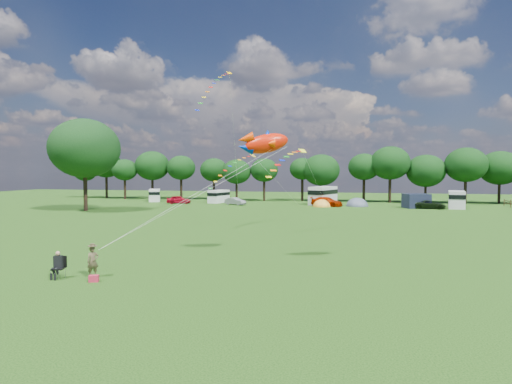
% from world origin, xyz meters
% --- Properties ---
extents(ground_plane, '(180.00, 180.00, 0.00)m').
position_xyz_m(ground_plane, '(0.00, 0.00, 0.00)').
color(ground_plane, black).
rests_on(ground_plane, ground).
extents(tree_line, '(102.98, 10.98, 10.27)m').
position_xyz_m(tree_line, '(5.30, 54.99, 6.35)').
color(tree_line, black).
rests_on(tree_line, ground).
extents(big_tree, '(10.00, 10.00, 13.28)m').
position_xyz_m(big_tree, '(-30.00, 28.00, 9.02)').
color(big_tree, black).
rests_on(big_tree, ground).
extents(car_a, '(4.63, 2.92, 1.44)m').
position_xyz_m(car_a, '(-22.25, 43.56, 0.72)').
color(car_a, '#A70619').
rests_on(car_a, ground).
extents(car_b, '(3.77, 2.61, 1.25)m').
position_xyz_m(car_b, '(-11.81, 43.31, 0.62)').
color(car_b, gray).
rests_on(car_b, ground).
extents(car_c, '(5.50, 3.89, 1.52)m').
position_xyz_m(car_c, '(3.56, 43.96, 0.76)').
color(car_c, '#A52400').
rests_on(car_c, ground).
extents(car_d, '(5.03, 2.76, 1.31)m').
position_xyz_m(car_d, '(19.14, 42.75, 0.65)').
color(car_d, black).
rests_on(car_d, ground).
extents(campervan_a, '(3.81, 5.13, 2.31)m').
position_xyz_m(campervan_a, '(-29.12, 48.10, 1.24)').
color(campervan_a, silver).
rests_on(campervan_a, ground).
extents(campervan_b, '(3.03, 5.03, 2.30)m').
position_xyz_m(campervan_b, '(-16.14, 47.55, 1.24)').
color(campervan_b, white).
rests_on(campervan_b, ground).
extents(campervan_c, '(4.76, 6.87, 3.10)m').
position_xyz_m(campervan_c, '(2.70, 47.29, 1.67)').
color(campervan_c, silver).
rests_on(campervan_c, ground).
extents(campervan_d, '(3.26, 5.78, 2.67)m').
position_xyz_m(campervan_d, '(23.41, 44.79, 1.44)').
color(campervan_d, silver).
rests_on(campervan_d, ground).
extents(tent_orange, '(2.96, 3.25, 2.32)m').
position_xyz_m(tent_orange, '(2.83, 42.78, 0.02)').
color(tent_orange, '#F6A731').
rests_on(tent_orange, ground).
extents(tent_greyblue, '(3.69, 4.04, 2.74)m').
position_xyz_m(tent_greyblue, '(8.41, 45.20, 0.02)').
color(tent_greyblue, '#4B5567').
rests_on(tent_greyblue, ground).
extents(awning_navy, '(4.29, 3.88, 2.22)m').
position_xyz_m(awning_navy, '(17.35, 43.63, 1.11)').
color(awning_navy, '#171B30').
rests_on(awning_navy, ground).
extents(kite_flyer, '(0.71, 0.72, 1.68)m').
position_xyz_m(kite_flyer, '(-5.76, -6.27, 0.84)').
color(kite_flyer, brown).
rests_on(kite_flyer, ground).
extents(camp_chair, '(0.74, 0.75, 1.47)m').
position_xyz_m(camp_chair, '(-7.38, -6.93, 0.88)').
color(camp_chair, '#99999E').
rests_on(camp_chair, ground).
extents(kite_bag, '(0.56, 0.48, 0.34)m').
position_xyz_m(kite_bag, '(-5.11, -7.16, 0.17)').
color(kite_bag, '#BA223E').
rests_on(kite_bag, ground).
extents(fish_kite, '(3.57, 2.17, 1.87)m').
position_xyz_m(fish_kite, '(2.16, 0.59, 7.53)').
color(fish_kite, red).
rests_on(fish_kite, ground).
extents(streamer_kite_a, '(3.36, 5.56, 5.76)m').
position_xyz_m(streamer_kite_a, '(-9.54, 26.49, 16.94)').
color(streamer_kite_a, '#FFB500').
rests_on(streamer_kite_a, ground).
extents(streamer_kite_b, '(4.16, 4.70, 3.80)m').
position_xyz_m(streamer_kite_b, '(-4.62, 18.23, 6.37)').
color(streamer_kite_b, gold).
rests_on(streamer_kite_b, ground).
extents(streamer_kite_c, '(3.24, 5.01, 2.82)m').
position_xyz_m(streamer_kite_c, '(1.91, 13.82, 7.00)').
color(streamer_kite_c, '#F2FF23').
rests_on(streamer_kite_c, ground).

